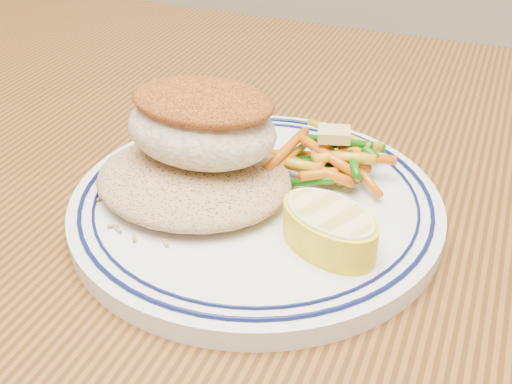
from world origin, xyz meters
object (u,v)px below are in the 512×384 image
(fish_fillet, at_px, (202,122))
(vegetable_pile, at_px, (329,158))
(plate, at_px, (256,204))
(rice_pilaf, at_px, (193,175))
(lemon_wedge, at_px, (329,227))
(dining_table, at_px, (238,328))

(fish_fillet, distance_m, vegetable_pile, 0.10)
(plate, height_order, rice_pilaf, rice_pilaf)
(plate, distance_m, vegetable_pile, 0.07)
(rice_pilaf, xyz_separation_m, lemon_wedge, (0.11, -0.03, 0.00))
(dining_table, distance_m, vegetable_pile, 0.15)
(lemon_wedge, bearing_deg, rice_pilaf, 166.79)
(dining_table, height_order, plate, plate)
(fish_fillet, bearing_deg, plate, -7.57)
(plate, height_order, fish_fillet, fish_fillet)
(fish_fillet, bearing_deg, vegetable_pile, 29.52)
(plate, relative_size, lemon_wedge, 3.06)
(plate, distance_m, fish_fillet, 0.07)
(rice_pilaf, height_order, vegetable_pile, same)
(fish_fillet, height_order, vegetable_pile, fish_fillet)
(dining_table, relative_size, vegetable_pile, 14.67)
(fish_fillet, xyz_separation_m, vegetable_pile, (0.08, 0.05, -0.04))
(plate, relative_size, rice_pilaf, 1.86)
(rice_pilaf, relative_size, vegetable_pile, 1.40)
(dining_table, height_order, fish_fillet, fish_fillet)
(plate, bearing_deg, lemon_wedge, -28.25)
(plate, xyz_separation_m, fish_fillet, (-0.04, 0.01, 0.05))
(plate, bearing_deg, fish_fillet, 172.43)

